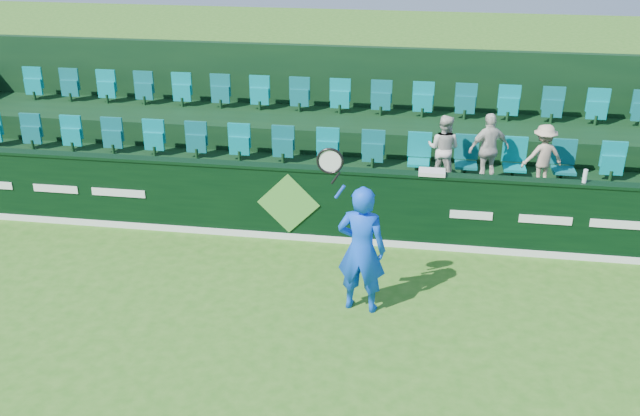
% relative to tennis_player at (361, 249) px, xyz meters
% --- Properties ---
extents(ground, '(60.00, 60.00, 0.00)m').
position_rel_tennis_player_xyz_m(ground, '(-1.46, -1.87, -0.98)').
color(ground, '#2C6A19').
rests_on(ground, ground).
extents(sponsor_hoarding, '(16.00, 0.25, 1.35)m').
position_rel_tennis_player_xyz_m(sponsor_hoarding, '(-1.46, 2.13, -0.31)').
color(sponsor_hoarding, black).
rests_on(sponsor_hoarding, ground).
extents(stand_tier_front, '(16.00, 2.00, 0.80)m').
position_rel_tennis_player_xyz_m(stand_tier_front, '(-1.46, 3.23, -0.58)').
color(stand_tier_front, black).
rests_on(stand_tier_front, ground).
extents(stand_tier_back, '(16.00, 1.80, 1.30)m').
position_rel_tennis_player_xyz_m(stand_tier_back, '(-1.46, 5.13, -0.33)').
color(stand_tier_back, black).
rests_on(stand_tier_back, ground).
extents(stand_rear, '(16.00, 4.10, 2.60)m').
position_rel_tennis_player_xyz_m(stand_rear, '(-1.46, 5.58, 0.24)').
color(stand_rear, black).
rests_on(stand_rear, ground).
extents(seat_row_front, '(13.50, 0.50, 0.60)m').
position_rel_tennis_player_xyz_m(seat_row_front, '(-1.46, 3.63, 0.12)').
color(seat_row_front, '#05888C').
rests_on(seat_row_front, stand_tier_front).
extents(seat_row_back, '(13.50, 0.50, 0.60)m').
position_rel_tennis_player_xyz_m(seat_row_back, '(-1.46, 5.43, 0.62)').
color(seat_row_back, '#05888C').
rests_on(seat_row_back, stand_tier_back).
extents(tennis_player, '(1.09, 0.55, 2.58)m').
position_rel_tennis_player_xyz_m(tennis_player, '(0.00, 0.00, 0.00)').
color(tennis_player, blue).
rests_on(tennis_player, ground).
extents(spectator_left, '(0.72, 0.63, 1.23)m').
position_rel_tennis_player_xyz_m(spectator_left, '(1.14, 3.25, 0.44)').
color(spectator_left, silver).
rests_on(spectator_left, stand_tier_front).
extents(spectator_middle, '(0.83, 0.59, 1.30)m').
position_rel_tennis_player_xyz_m(spectator_middle, '(1.93, 3.25, 0.47)').
color(spectator_middle, beige).
rests_on(spectator_middle, stand_tier_front).
extents(spectator_right, '(0.83, 0.62, 1.14)m').
position_rel_tennis_player_xyz_m(spectator_right, '(2.87, 3.25, 0.39)').
color(spectator_right, tan).
rests_on(spectator_right, stand_tier_front).
extents(towel, '(0.44, 0.28, 0.07)m').
position_rel_tennis_player_xyz_m(towel, '(0.95, 2.13, 0.40)').
color(towel, silver).
rests_on(towel, sponsor_hoarding).
extents(drinks_bottle, '(0.07, 0.07, 0.22)m').
position_rel_tennis_player_xyz_m(drinks_bottle, '(3.37, 2.13, 0.48)').
color(drinks_bottle, white).
rests_on(drinks_bottle, sponsor_hoarding).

